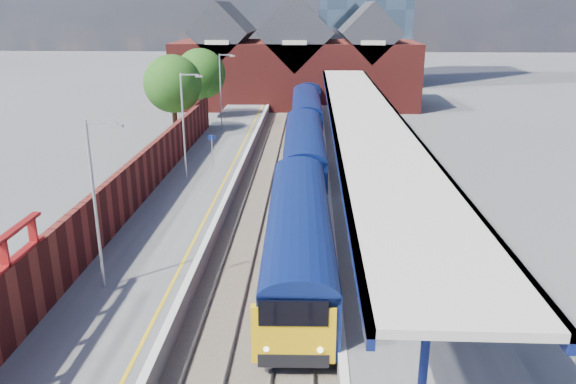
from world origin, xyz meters
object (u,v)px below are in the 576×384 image
parked_car_silver (397,194)px  platform_sign (212,146)px  train (305,125)px  parked_car_blue (414,182)px  lamp_post_b (97,196)px  parked_car_dark (437,239)px  lamp_post_d (222,87)px  lamp_post_c (185,119)px

parked_car_silver → platform_sign: bearing=64.7°
train → parked_car_blue: train is taller
train → lamp_post_b: bearing=-105.5°
parked_car_dark → parked_car_blue: parked_car_blue is taller
lamp_post_d → platform_sign: bearing=-84.4°
lamp_post_d → platform_sign: size_ratio=2.80×
lamp_post_b → platform_sign: (1.36, 18.00, -2.30)m
lamp_post_d → parked_car_blue: size_ratio=1.48×
platform_sign → parked_car_blue: (13.49, -4.81, -1.03)m
lamp_post_c → platform_sign: size_ratio=2.80×
train → lamp_post_c: lamp_post_c is taller
parked_car_blue → lamp_post_b: bearing=132.6°
lamp_post_c → parked_car_silver: 14.79m
lamp_post_d → parked_car_dark: 31.47m
lamp_post_b → parked_car_silver: bearing=38.6°
platform_sign → parked_car_dark: (13.03, -13.78, -1.09)m
parked_car_silver → parked_car_dark: size_ratio=1.04×
lamp_post_b → lamp_post_c: bearing=90.0°
lamp_post_b → parked_car_dark: size_ratio=1.69×
parked_car_silver → lamp_post_c: bearing=74.4°
platform_sign → lamp_post_d: bearing=95.6°
parked_car_silver → parked_car_dark: 6.57m
platform_sign → parked_car_dark: 18.99m
train → parked_car_dark: train is taller
platform_sign → parked_car_silver: (12.06, -7.28, -0.98)m
train → parked_car_dark: (6.53, -24.17, -0.52)m
platform_sign → parked_car_silver: bearing=-31.1°
platform_sign → parked_car_silver: 14.12m
parked_car_blue → platform_sign: bearing=71.4°
lamp_post_d → parked_car_blue: 24.20m
platform_sign → parked_car_dark: platform_sign is taller
parked_car_silver → lamp_post_d: bearing=38.1°
lamp_post_c → platform_sign: bearing=55.7°
platform_sign → lamp_post_c: bearing=-124.3°
lamp_post_b → lamp_post_c: size_ratio=1.00×
lamp_post_c → lamp_post_d: bearing=90.0°
train → platform_sign: size_ratio=26.38×
parked_car_dark → parked_car_blue: size_ratio=0.88×
lamp_post_d → parked_car_blue: (14.85, -18.81, -3.34)m
lamp_post_b → parked_car_silver: (13.42, 10.72, -3.28)m
train → lamp_post_c: size_ratio=9.42×
parked_car_blue → parked_car_silver: bearing=150.9°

